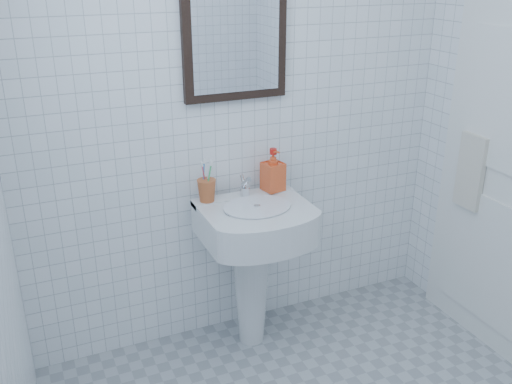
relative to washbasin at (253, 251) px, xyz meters
name	(u,v)px	position (x,y,z in m)	size (l,w,h in m)	color
wall_back	(241,96)	(0.04, 0.22, 0.72)	(2.20, 0.02, 2.50)	white
washbasin	(253,251)	(0.00, 0.00, 0.00)	(0.51, 0.38, 0.79)	silver
faucet	(245,187)	(0.00, 0.09, 0.30)	(0.05, 0.10, 0.12)	silver
toothbrush_cup	(207,190)	(-0.19, 0.11, 0.31)	(0.09, 0.09, 0.11)	#B25328
soap_dispenser	(273,170)	(0.16, 0.11, 0.36)	(0.10, 0.10, 0.21)	red
wall_mirror	(235,32)	(0.00, 0.20, 1.02)	(0.50, 0.04, 0.62)	black
bathroom_door	(509,156)	(1.12, -0.43, 0.47)	(0.04, 0.80, 2.00)	white
towel_ring	(479,136)	(1.10, -0.25, 0.52)	(0.18, 0.18, 0.01)	silver
hand_towel	(471,172)	(1.08, -0.25, 0.34)	(0.03, 0.16, 0.38)	beige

